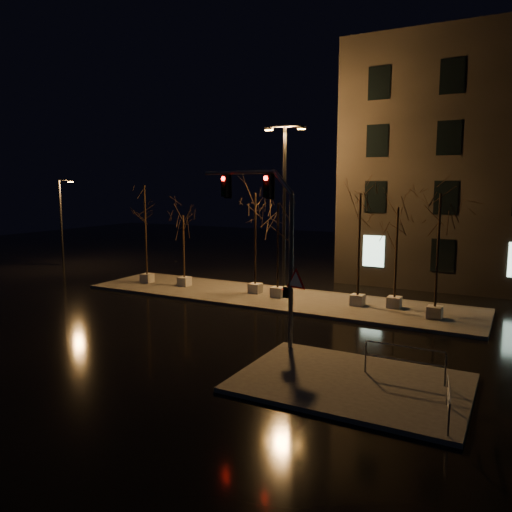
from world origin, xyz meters
The scene contains 15 objects.
ground centered at (0.00, 0.00, 0.00)m, with size 90.00×90.00×0.00m, color black.
median centered at (0.00, 6.00, 0.07)m, with size 22.00×5.00×0.15m, color #413F3A.
sidewalk_corner centered at (7.50, -3.50, 0.07)m, with size 7.00×5.00×0.15m, color #413F3A.
tree_0 centered at (-8.59, 5.80, 4.86)m, with size 1.80×1.80×6.21m.
tree_1 centered at (-5.90, 6.03, 3.47)m, with size 1.80×1.80×4.38m.
tree_2 centered at (-1.17, 6.29, 4.53)m, with size 1.80×1.80×5.78m.
tree_3 centered at (0.39, 5.97, 4.12)m, with size 1.80×1.80×5.23m.
tree_4 centered at (4.77, 6.21, 4.56)m, with size 1.80×1.80×5.81m.
tree_5 centered at (6.54, 6.59, 4.04)m, with size 1.80×1.80×5.12m.
tree_6 centered at (8.62, 5.48, 4.59)m, with size 1.80×1.80×5.85m.
traffic_signal_mast centered at (3.46, -1.23, 4.50)m, with size 5.25×1.50×6.62m.
streetlight_main centered at (0.07, 7.42, 5.51)m, with size 2.32×0.68×9.29m.
streetlight_far centered at (-19.35, 8.74, 3.64)m, with size 1.29×0.47×6.62m.
guard_rail_a centered at (8.91, -2.60, 0.86)m, with size 2.51×0.07×1.08m.
guard_rail_b centered at (10.50, -4.86, 0.72)m, with size 0.31×1.86×0.89m.
Camera 1 is at (11.88, -18.05, 6.23)m, focal length 35.00 mm.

